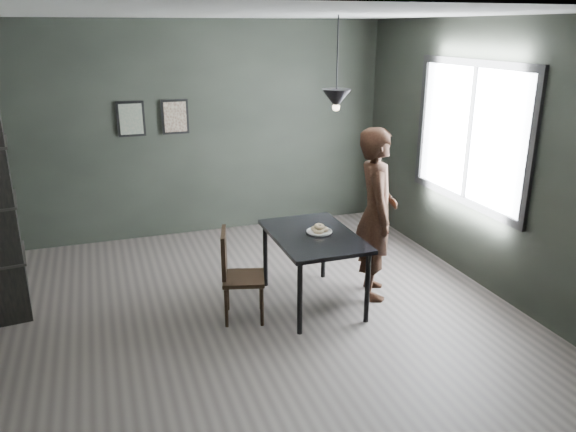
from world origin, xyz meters
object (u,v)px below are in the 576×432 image
object	(u,v)px
pendant_lamp	(336,99)
wood_chair	(235,269)
white_plate	(319,232)
woman	(376,214)
cafe_table	(313,241)

from	to	relation	value
pendant_lamp	wood_chair	bearing A→B (deg)	-171.44
white_plate	wood_chair	xyz separation A→B (m)	(-0.89, -0.08, -0.24)
white_plate	woman	size ratio (longest dim) A/B	0.13
white_plate	wood_chair	size ratio (longest dim) A/B	0.26
woman	white_plate	bearing A→B (deg)	107.09
woman	wood_chair	xyz separation A→B (m)	(-1.50, -0.05, -0.38)
white_plate	wood_chair	distance (m)	0.93
cafe_table	white_plate	distance (m)	0.11
wood_chair	pendant_lamp	distance (m)	1.88
cafe_table	white_plate	world-z (taller)	white_plate
cafe_table	woman	world-z (taller)	woman
cafe_table	pendant_lamp	distance (m)	1.41
wood_chair	cafe_table	bearing A→B (deg)	19.12
white_plate	wood_chair	bearing A→B (deg)	-174.98
cafe_table	woman	bearing A→B (deg)	-0.79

